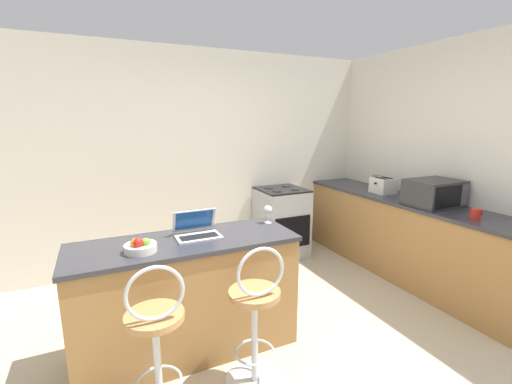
# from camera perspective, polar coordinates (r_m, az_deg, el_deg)

# --- Properties ---
(ground_plane) EXTENTS (20.00, 20.00, 0.00)m
(ground_plane) POSITION_cam_1_polar(r_m,az_deg,el_deg) (2.76, 5.28, -28.08)
(ground_plane) COLOR #BCAD8E
(wall_back) EXTENTS (12.00, 0.06, 2.60)m
(wall_back) POSITION_cam_1_polar(r_m,az_deg,el_deg) (4.27, -10.09, 5.44)
(wall_back) COLOR silver
(wall_back) RESTS_ON ground_plane
(breakfast_bar) EXTENTS (1.65, 0.60, 0.90)m
(breakfast_bar) POSITION_cam_1_polar(r_m,az_deg,el_deg) (2.78, -11.30, -16.65)
(breakfast_bar) COLOR #9E703D
(breakfast_bar) RESTS_ON ground_plane
(counter_right) EXTENTS (0.61, 2.80, 0.90)m
(counter_right) POSITION_cam_1_polar(r_m,az_deg,el_deg) (4.33, 23.18, -6.79)
(counter_right) COLOR #9E703D
(counter_right) RESTS_ON ground_plane
(bar_stool_near) EXTENTS (0.40, 0.40, 1.02)m
(bar_stool_near) POSITION_cam_1_polar(r_m,az_deg,el_deg) (2.25, -16.18, -23.58)
(bar_stool_near) COLOR silver
(bar_stool_near) RESTS_ON ground_plane
(bar_stool_far) EXTENTS (0.40, 0.40, 1.02)m
(bar_stool_far) POSITION_cam_1_polar(r_m,az_deg,el_deg) (2.40, -0.06, -20.65)
(bar_stool_far) COLOR silver
(bar_stool_far) RESTS_ON ground_plane
(laptop) EXTENTS (0.33, 0.25, 0.19)m
(laptop) POSITION_cam_1_polar(r_m,az_deg,el_deg) (2.66, -9.86, -6.13)
(laptop) COLOR silver
(laptop) RESTS_ON breakfast_bar
(microwave) EXTENTS (0.52, 0.41, 0.27)m
(microwave) POSITION_cam_1_polar(r_m,az_deg,el_deg) (3.96, 27.54, -0.11)
(microwave) COLOR #2D2D30
(microwave) RESTS_ON counter_right
(toaster) EXTENTS (0.26, 0.24, 0.19)m
(toaster) POSITION_cam_1_polar(r_m,az_deg,el_deg) (4.41, 20.47, 1.03)
(toaster) COLOR silver
(toaster) RESTS_ON counter_right
(stove_range) EXTENTS (0.58, 0.59, 0.91)m
(stove_range) POSITION_cam_1_polar(r_m,az_deg,el_deg) (4.52, 4.25, -5.08)
(stove_range) COLOR #9EA3A8
(stove_range) RESTS_ON ground_plane
(mug_red) EXTENTS (0.11, 0.09, 0.10)m
(mug_red) POSITION_cam_1_polar(r_m,az_deg,el_deg) (3.63, 32.76, -3.06)
(mug_red) COLOR red
(mug_red) RESTS_ON counter_right
(storage_jar) EXTENTS (0.11, 0.11, 0.17)m
(storage_jar) POSITION_cam_1_polar(r_m,az_deg,el_deg) (4.71, 19.38, 1.66)
(storage_jar) COLOR silver
(storage_jar) RESTS_ON counter_right
(wine_glass_short) EXTENTS (0.07, 0.07, 0.15)m
(wine_glass_short) POSITION_cam_1_polar(r_m,az_deg,el_deg) (2.92, 1.99, -3.09)
(wine_glass_short) COLOR silver
(wine_glass_short) RESTS_ON breakfast_bar
(fruit_bowl) EXTENTS (0.21, 0.21, 0.11)m
(fruit_bowl) POSITION_cam_1_polar(r_m,az_deg,el_deg) (2.43, -18.74, -8.63)
(fruit_bowl) COLOR silver
(fruit_bowl) RESTS_ON breakfast_bar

